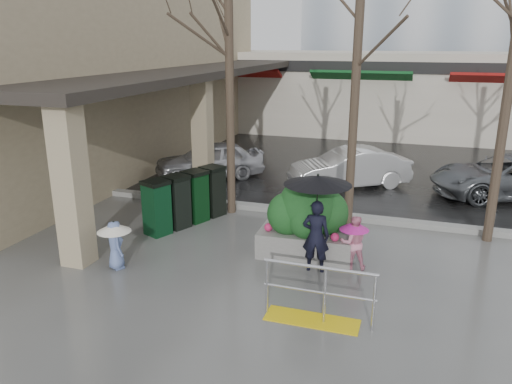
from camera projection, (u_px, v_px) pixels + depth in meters
The scene contains 19 objects.
ground at pixel (261, 279), 9.94m from camera, with size 120.00×120.00×0.00m, color #51514F.
street_asphalt at pixel (372, 120), 29.92m from camera, with size 120.00×36.00×0.01m, color black.
curb at pixel (306, 212), 13.55m from camera, with size 120.00×0.30×0.15m, color gray.
near_building at pixel (98, 56), 18.75m from camera, with size 6.00×18.00×8.00m, color tan.
canopy_slab at pixel (201, 68), 17.59m from camera, with size 2.80×18.00×0.25m, color #2D2823.
pillar_front at pixel (71, 184), 10.15m from camera, with size 0.55×0.55×3.50m, color tan.
pillar_back at pixel (203, 131), 16.05m from camera, with size 0.55×0.55×3.50m, color tan.
storefront_row at pixel (408, 93), 25.07m from camera, with size 34.00×6.74×4.00m.
handrail at pixel (316, 301), 8.33m from camera, with size 1.90×0.50×1.03m.
tree_west at pixel (229, 18), 12.33m from camera, with size 3.20×3.20×6.80m.
tree_midwest at pixel (360, 9), 11.33m from camera, with size 3.20×3.20×7.00m.
woman at pixel (317, 208), 9.91m from camera, with size 1.35×1.35×2.07m.
child_pink at pixel (354, 239), 10.23m from camera, with size 0.67×0.61×1.15m.
child_blue at pixel (115, 239), 10.23m from camera, with size 0.70×0.70×1.04m.
planter at pixel (307, 219), 10.78m from camera, with size 2.07×1.21×1.78m.
news_boxes at pixel (186, 199), 12.73m from camera, with size 1.45×2.44×1.35m.
car_a at pixel (209, 160), 17.11m from camera, with size 1.49×3.70×1.26m, color #B5B5BA.
car_b at pixel (350, 168), 16.02m from camera, with size 1.33×3.82×1.26m, color silver.
car_c at pixel (509, 177), 14.99m from camera, with size 2.09×4.53×1.26m, color slate.
Camera 1 is at (2.74, -8.58, 4.55)m, focal length 35.00 mm.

